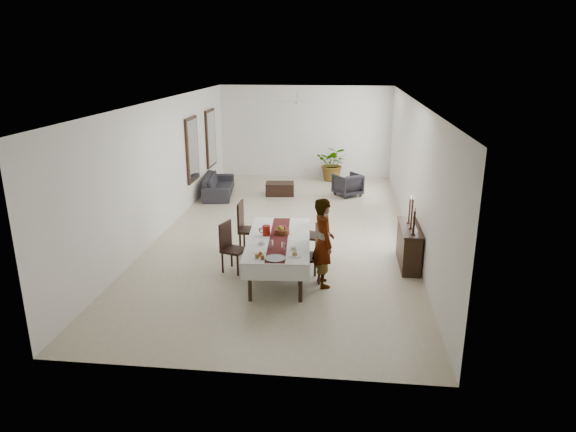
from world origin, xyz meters
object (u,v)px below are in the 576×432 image
at_px(woman, 323,243).
at_px(sofa, 218,185).
at_px(sideboard_body, 409,246).
at_px(red_pitcher, 266,230).
at_px(dining_table_top, 279,240).

height_order(woman, sofa, woman).
bearing_deg(woman, sideboard_body, -74.38).
bearing_deg(red_pitcher, sideboard_body, 13.00).
relative_size(red_pitcher, sofa, 0.10).
relative_size(woman, sideboard_body, 1.26).
height_order(dining_table_top, woman, woman).
xyz_separation_m(dining_table_top, woman, (0.89, -0.37, 0.12)).
distance_m(dining_table_top, sofa, 6.44).
height_order(woman, sideboard_body, woman).
bearing_deg(red_pitcher, dining_table_top, -26.89).
bearing_deg(sofa, red_pitcher, -165.64).
bearing_deg(dining_table_top, sofa, 110.29).
bearing_deg(woman, dining_table_top, 49.10).
height_order(sideboard_body, sofa, sideboard_body).
xyz_separation_m(woman, sofa, (-3.54, 6.22, -0.55)).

